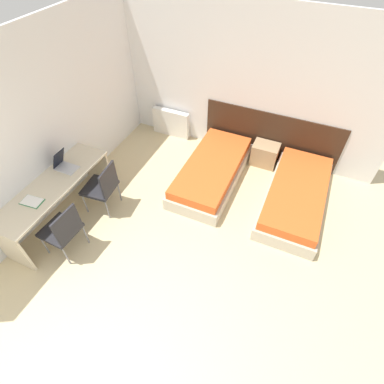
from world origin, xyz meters
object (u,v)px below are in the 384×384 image
Objects in this scene: bed_near_window at (212,171)px; chair_near_notebook at (63,229)px; bed_near_door at (296,196)px; nightstand at (265,154)px; laptop at (64,165)px; chair_near_laptop at (102,186)px.

chair_near_notebook is (-1.34, -2.26, 0.31)m from bed_near_window.
bed_near_door is 2.25× the size of chair_near_notebook.
chair_near_notebook is at bearing -141.50° from bed_near_door.
laptop is at bearing -139.45° from nightstand.
chair_near_notebook reaches higher than nightstand.
chair_near_laptop is (-2.09, -2.17, 0.29)m from nightstand.
bed_near_window is at bearing -131.93° from nightstand.
laptop is (-2.65, -2.27, 0.60)m from nightstand.
nightstand is at bearing 40.28° from chair_near_laptop.
chair_near_notebook reaches higher than bed_near_window.
nightstand reaches higher than bed_near_door.
chair_near_notebook is (0.00, -0.92, 0.00)m from chair_near_laptop.
nightstand is (0.75, 0.83, 0.02)m from bed_near_window.
nightstand is 1.42× the size of laptop.
chair_near_laptop is 2.68× the size of laptop.
laptop reaches higher than nightstand.
laptop is (-1.90, -1.43, 0.62)m from bed_near_window.
bed_near_door is 3.74m from laptop.
bed_near_door is 2.25× the size of chair_near_laptop.
nightstand is 3.74m from chair_near_notebook.
nightstand is at bearing 131.93° from bed_near_door.
bed_near_window is at bearing 61.92° from chair_near_notebook.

